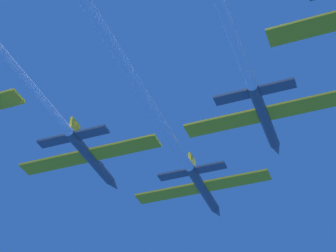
# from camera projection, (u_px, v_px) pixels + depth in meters

# --- Properties ---
(jet_lead) EXTENTS (16.33, 67.23, 2.70)m
(jet_lead) POSITION_uv_depth(u_px,v_px,m) (130.00, 73.00, 52.99)
(jet_lead) COLOR #4C5660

